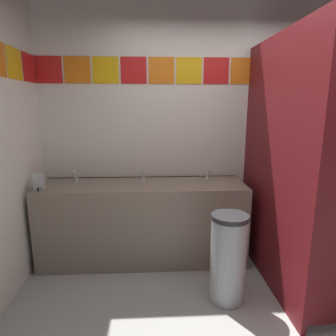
{
  "coord_description": "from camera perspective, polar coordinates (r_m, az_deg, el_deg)",
  "views": [
    {
      "loc": [
        -0.83,
        -1.69,
        1.63
      ],
      "look_at": [
        -0.69,
        0.91,
        1.06
      ],
      "focal_mm": 30.87,
      "sensor_mm": 36.0,
      "label": 1
    }
  ],
  "objects": [
    {
      "name": "faucet_left",
      "position": [
        3.19,
        -17.76,
        -1.78
      ],
      "size": [
        0.04,
        0.1,
        0.14
      ],
      "color": "silver",
      "rests_on": "vanity_counter"
    },
    {
      "name": "vanity_counter",
      "position": [
        3.14,
        -4.88,
        -10.24
      ],
      "size": [
        2.11,
        0.6,
        0.84
      ],
      "color": "gray",
      "rests_on": "ground_plane"
    },
    {
      "name": "faucet_right",
      "position": [
        3.14,
        7.99,
        -1.53
      ],
      "size": [
        0.04,
        0.1,
        0.14
      ],
      "color": "silver",
      "rests_on": "vanity_counter"
    },
    {
      "name": "wall_back",
      "position": [
        3.35,
        11.46,
        8.57
      ],
      "size": [
        4.09,
        0.09,
        2.85
      ],
      "color": "silver",
      "rests_on": "ground_plane"
    },
    {
      "name": "stall_divider",
      "position": [
        2.57,
        25.53,
        -0.59
      ],
      "size": [
        0.92,
        1.48,
        2.22
      ],
      "color": "maroon",
      "rests_on": "ground_plane"
    },
    {
      "name": "soap_dispenser",
      "position": [
        3.01,
        -24.1,
        -2.55
      ],
      "size": [
        0.09,
        0.09,
        0.16
      ],
      "color": "#B7BABF",
      "rests_on": "vanity_counter"
    },
    {
      "name": "trash_bin",
      "position": [
        2.57,
        11.79,
        -17.02
      ],
      "size": [
        0.3,
        0.3,
        0.77
      ],
      "color": "#999EA3",
      "rests_on": "ground_plane"
    },
    {
      "name": "faucet_center",
      "position": [
        3.08,
        -4.99,
        -1.7
      ],
      "size": [
        0.04,
        0.1,
        0.14
      ],
      "color": "silver",
      "rests_on": "vanity_counter"
    },
    {
      "name": "toilet",
      "position": [
        3.52,
        25.77,
        -11.14
      ],
      "size": [
        0.39,
        0.49,
        0.74
      ],
      "color": "white",
      "rests_on": "ground_plane"
    }
  ]
}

